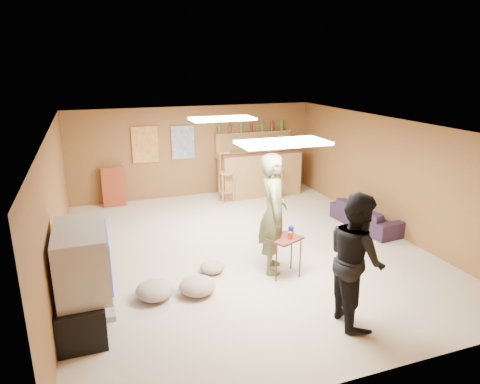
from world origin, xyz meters
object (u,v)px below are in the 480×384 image
object	(u,v)px
tv_body	(82,259)
sofa	(367,216)
person_olive	(273,214)
bar_counter	(260,173)
tray_table	(284,256)
person_black	(356,259)

from	to	relation	value
tv_body	sofa	bearing A→B (deg)	17.26
tv_body	person_olive	xyz separation A→B (m)	(2.80, 0.59, 0.05)
tv_body	bar_counter	xyz separation A→B (m)	(4.15, 4.45, -0.35)
bar_counter	tray_table	world-z (taller)	bar_counter
tray_table	bar_counter	bearing A→B (deg)	72.97
tray_table	person_black	bearing A→B (deg)	-77.67
sofa	bar_counter	bearing A→B (deg)	18.46
person_black	sofa	distance (m)	3.51
bar_counter	sofa	distance (m)	3.05
bar_counter	person_olive	size ratio (longest dim) A/B	1.05
bar_counter	person_black	distance (m)	5.58
bar_counter	person_black	xyz separation A→B (m)	(-0.95, -5.49, 0.31)
tv_body	person_olive	distance (m)	2.87
tv_body	person_black	xyz separation A→B (m)	(3.20, -1.04, -0.04)
tv_body	bar_counter	world-z (taller)	tv_body
sofa	tray_table	xyz separation A→B (m)	(-2.45, -1.31, 0.08)
tv_body	sofa	size ratio (longest dim) A/B	0.68
sofa	person_black	bearing A→B (deg)	136.68
sofa	person_olive	bearing A→B (deg)	107.99
person_olive	tray_table	distance (m)	0.68
bar_counter	tray_table	size ratio (longest dim) A/B	3.18
tv_body	tray_table	xyz separation A→B (m)	(2.90, 0.36, -0.59)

